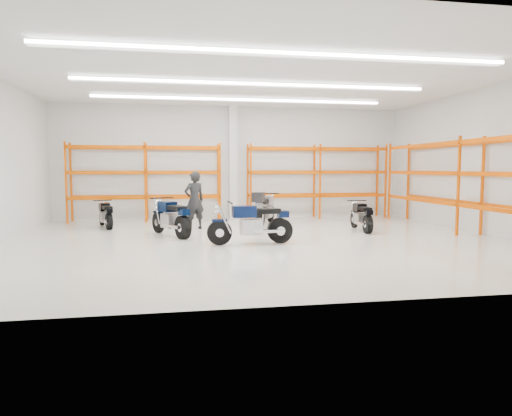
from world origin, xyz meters
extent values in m
plane|color=beige|center=(0.00, 0.00, 0.00)|extent=(14.00, 14.00, 0.00)
cube|color=silver|center=(0.00, 6.00, 2.25)|extent=(14.00, 0.02, 4.50)
cube|color=silver|center=(0.00, -6.00, 2.25)|extent=(14.00, 0.02, 4.50)
cube|color=silver|center=(7.00, 0.00, 2.25)|extent=(0.02, 12.00, 4.50)
cube|color=white|center=(0.00, 0.00, 4.50)|extent=(14.00, 12.00, 0.02)
cube|color=white|center=(0.00, -3.00, 4.40)|extent=(10.00, 0.22, 0.10)
cube|color=white|center=(0.00, 0.50, 4.40)|extent=(10.00, 0.22, 0.10)
cube|color=white|center=(0.00, 3.50, 4.40)|extent=(10.00, 0.22, 0.10)
cylinder|color=black|center=(-1.15, -0.46, 0.33)|extent=(0.67, 0.15, 0.66)
cylinder|color=black|center=(0.51, -0.40, 0.34)|extent=(0.69, 0.22, 0.68)
cylinder|color=silver|center=(-1.15, -0.46, 0.33)|extent=(0.23, 0.16, 0.22)
cylinder|color=silver|center=(0.51, -0.40, 0.34)|extent=(0.25, 0.23, 0.24)
cube|color=#091538|center=(-1.15, -0.46, 0.66)|extent=(0.40, 0.18, 0.07)
cube|color=#B7B7BC|center=(-0.29, -0.43, 0.46)|extent=(0.59, 0.42, 0.42)
cube|color=#A5A5AA|center=(0.13, -0.41, 0.35)|extent=(0.78, 0.16, 0.09)
cube|color=#091538|center=(-0.49, -0.43, 0.88)|extent=(0.63, 0.40, 0.31)
cube|color=black|center=(0.13, -0.41, 0.88)|extent=(0.74, 0.35, 0.13)
cube|color=#091538|center=(0.60, -0.40, 0.79)|extent=(0.29, 0.25, 0.18)
cylinder|color=black|center=(-0.86, -0.45, 1.13)|extent=(0.06, 0.77, 0.04)
sphere|color=silver|center=(-1.19, -0.46, 0.95)|extent=(0.21, 0.21, 0.21)
cylinder|color=silver|center=(0.18, -0.59, 0.35)|extent=(0.83, 0.13, 0.10)
cylinder|color=black|center=(-4.89, 4.45, 0.27)|extent=(0.27, 0.54, 0.53)
cylinder|color=black|center=(-4.47, 3.18, 0.28)|extent=(0.33, 0.57, 0.55)
cylinder|color=silver|center=(-4.89, 4.45, 0.27)|extent=(0.17, 0.21, 0.18)
cylinder|color=silver|center=(-4.47, 3.18, 0.28)|extent=(0.23, 0.24, 0.20)
cube|color=black|center=(-4.89, 4.45, 0.53)|extent=(0.23, 0.35, 0.05)
cube|color=#B7B7BC|center=(-4.67, 3.79, 0.37)|extent=(0.45, 0.54, 0.34)
cube|color=#A5A5AA|center=(-4.56, 3.47, 0.28)|extent=(0.30, 0.62, 0.07)
cube|color=black|center=(-4.72, 3.94, 0.71)|extent=(0.44, 0.57, 0.25)
cube|color=black|center=(-4.56, 3.47, 0.71)|extent=(0.44, 0.64, 0.11)
cube|color=black|center=(-4.45, 3.12, 0.64)|extent=(0.26, 0.28, 0.14)
cylinder|color=black|center=(-4.82, 4.23, 0.91)|extent=(0.60, 0.23, 0.03)
sphere|color=silver|center=(-4.90, 4.48, 0.77)|extent=(0.17, 0.17, 0.17)
cylinder|color=silver|center=(-4.69, 3.39, 0.28)|extent=(0.29, 0.66, 0.08)
cylinder|color=black|center=(-2.83, 2.20, 0.33)|extent=(0.41, 0.65, 0.66)
cylinder|color=black|center=(-2.09, 0.73, 0.34)|extent=(0.48, 0.70, 0.68)
cylinder|color=silver|center=(-2.83, 2.20, 0.33)|extent=(0.24, 0.27, 0.22)
cylinder|color=silver|center=(-2.09, 0.73, 0.34)|extent=(0.30, 0.31, 0.24)
cube|color=#051639|center=(-2.83, 2.20, 0.66)|extent=(0.33, 0.43, 0.07)
cube|color=#B7B7BC|center=(-2.45, 1.43, 0.46)|extent=(0.61, 0.69, 0.42)
cube|color=#A5A5AA|center=(-2.26, 1.06, 0.35)|extent=(0.46, 0.74, 0.09)
cube|color=#051639|center=(-2.54, 1.61, 0.88)|extent=(0.61, 0.72, 0.31)
cube|color=black|center=(-2.26, 1.06, 0.88)|extent=(0.62, 0.79, 0.13)
cube|color=#051639|center=(-2.05, 0.65, 0.79)|extent=(0.34, 0.36, 0.18)
cylinder|color=black|center=(-2.70, 1.94, 1.12)|extent=(0.70, 0.38, 0.04)
sphere|color=silver|center=(-2.85, 2.24, 0.94)|extent=(0.21, 0.21, 0.21)
cylinder|color=silver|center=(-2.39, 0.94, 0.35)|extent=(0.46, 0.78, 0.10)
cylinder|color=black|center=(1.26, 4.47, 0.32)|extent=(0.39, 0.64, 0.65)
cylinder|color=black|center=(0.58, 3.00, 0.33)|extent=(0.46, 0.69, 0.67)
cylinder|color=silver|center=(1.26, 4.47, 0.32)|extent=(0.23, 0.26, 0.22)
cylinder|color=silver|center=(0.58, 3.00, 0.33)|extent=(0.30, 0.31, 0.24)
cube|color=#9E9DA3|center=(1.26, 4.47, 0.65)|extent=(0.31, 0.42, 0.06)
cube|color=#B7B7BC|center=(0.91, 3.71, 0.45)|extent=(0.59, 0.67, 0.41)
cube|color=#A5A5AA|center=(0.73, 3.34, 0.34)|extent=(0.44, 0.74, 0.09)
cube|color=#9E9DA3|center=(0.99, 3.88, 0.86)|extent=(0.59, 0.70, 0.30)
cube|color=black|center=(0.73, 3.34, 0.86)|extent=(0.59, 0.78, 0.13)
cube|color=#9E9DA3|center=(0.54, 2.93, 0.78)|extent=(0.33, 0.35, 0.17)
cylinder|color=black|center=(1.14, 4.21, 1.10)|extent=(0.70, 0.35, 0.04)
sphere|color=silver|center=(1.28, 4.51, 0.93)|extent=(0.20, 0.20, 0.20)
cylinder|color=silver|center=(0.56, 3.37, 0.34)|extent=(0.43, 0.77, 0.10)
cube|color=black|center=(0.49, 2.81, 1.06)|extent=(0.51, 0.53, 0.32)
cylinder|color=black|center=(3.73, 2.28, 0.28)|extent=(0.16, 0.57, 0.56)
cylinder|color=black|center=(3.61, 0.89, 0.29)|extent=(0.22, 0.59, 0.58)
cylinder|color=silver|center=(3.73, 2.28, 0.28)|extent=(0.15, 0.20, 0.19)
cylinder|color=silver|center=(3.61, 0.89, 0.29)|extent=(0.20, 0.22, 0.21)
cube|color=black|center=(3.73, 2.28, 0.56)|extent=(0.17, 0.35, 0.06)
cube|color=#B7B7BC|center=(3.67, 1.56, 0.39)|extent=(0.38, 0.51, 0.35)
cube|color=#A5A5AA|center=(3.64, 1.20, 0.30)|extent=(0.17, 0.66, 0.07)
cube|color=black|center=(3.69, 1.72, 0.75)|extent=(0.36, 0.55, 0.26)
cube|color=black|center=(3.64, 1.20, 0.75)|extent=(0.33, 0.64, 0.11)
cube|color=black|center=(3.61, 0.81, 0.67)|extent=(0.23, 0.26, 0.15)
cylinder|color=black|center=(3.71, 2.04, 0.95)|extent=(0.65, 0.09, 0.03)
sphere|color=silver|center=(3.74, 2.32, 0.80)|extent=(0.18, 0.18, 0.18)
cylinder|color=silver|center=(3.49, 1.18, 0.30)|extent=(0.14, 0.70, 0.08)
imported|color=black|center=(-1.67, 2.88, 0.96)|extent=(0.83, 0.69, 1.93)
cube|color=white|center=(0.00, 5.82, 2.25)|extent=(0.32, 0.32, 4.50)
cube|color=#DE4200|center=(-6.20, 5.88, 1.50)|extent=(0.07, 0.07, 3.00)
cube|color=#DE4200|center=(-6.20, 5.08, 1.50)|extent=(0.07, 0.07, 3.00)
cube|color=#DE4200|center=(-3.40, 5.88, 1.50)|extent=(0.07, 0.07, 3.00)
cube|color=#DE4200|center=(-3.40, 5.08, 1.50)|extent=(0.07, 0.07, 3.00)
cube|color=#DE4200|center=(-0.60, 5.88, 1.50)|extent=(0.07, 0.07, 3.00)
cube|color=#DE4200|center=(-0.60, 5.08, 1.50)|extent=(0.07, 0.07, 3.00)
cube|color=#DE4200|center=(-3.40, 5.88, 0.94)|extent=(5.60, 0.07, 0.12)
cube|color=#DE4200|center=(-3.40, 5.08, 0.94)|extent=(5.60, 0.07, 0.12)
cube|color=#DE4200|center=(-3.40, 5.88, 1.88)|extent=(5.60, 0.07, 0.12)
cube|color=#DE4200|center=(-3.40, 5.08, 1.88)|extent=(5.60, 0.07, 0.12)
cube|color=#DE4200|center=(-3.40, 5.88, 2.81)|extent=(5.60, 0.07, 0.12)
cube|color=#DE4200|center=(-3.40, 5.08, 2.81)|extent=(5.60, 0.07, 0.12)
cube|color=#DE4200|center=(0.60, 5.88, 1.50)|extent=(0.07, 0.07, 3.00)
cube|color=#DE4200|center=(0.60, 5.08, 1.50)|extent=(0.07, 0.07, 3.00)
cube|color=#DE4200|center=(3.40, 5.88, 1.50)|extent=(0.07, 0.07, 3.00)
cube|color=#DE4200|center=(3.40, 5.08, 1.50)|extent=(0.07, 0.07, 3.00)
cube|color=#DE4200|center=(6.20, 5.88, 1.50)|extent=(0.07, 0.07, 3.00)
cube|color=#DE4200|center=(6.20, 5.08, 1.50)|extent=(0.07, 0.07, 3.00)
cube|color=#DE4200|center=(3.40, 5.88, 0.94)|extent=(5.60, 0.07, 0.12)
cube|color=#DE4200|center=(3.40, 5.08, 0.94)|extent=(5.60, 0.07, 0.12)
cube|color=#DE4200|center=(3.40, 5.88, 1.88)|extent=(5.60, 0.07, 0.12)
cube|color=#DE4200|center=(3.40, 5.08, 1.88)|extent=(5.60, 0.07, 0.12)
cube|color=#DE4200|center=(3.40, 5.88, 2.81)|extent=(5.60, 0.07, 0.12)
cube|color=#DE4200|center=(3.40, 5.08, 2.81)|extent=(5.60, 0.07, 0.12)
cube|color=#DE4200|center=(6.88, 0.00, 1.50)|extent=(0.07, 0.07, 3.00)
cube|color=#DE4200|center=(6.08, 0.00, 1.50)|extent=(0.07, 0.07, 3.00)
cube|color=#DE4200|center=(6.88, 4.50, 1.50)|extent=(0.07, 0.07, 3.00)
cube|color=#DE4200|center=(6.08, 4.50, 1.50)|extent=(0.07, 0.07, 3.00)
cube|color=#DE4200|center=(6.88, 0.00, 0.94)|extent=(0.07, 9.00, 0.12)
cube|color=#DE4200|center=(6.08, 0.00, 0.94)|extent=(0.07, 9.00, 0.12)
cube|color=#DE4200|center=(6.88, 0.00, 1.88)|extent=(0.07, 9.00, 0.12)
cube|color=#DE4200|center=(6.08, 0.00, 1.88)|extent=(0.07, 9.00, 0.12)
cube|color=#DE4200|center=(6.88, 0.00, 2.81)|extent=(0.07, 9.00, 0.12)
cube|color=#DE4200|center=(6.08, 0.00, 2.81)|extent=(0.07, 9.00, 0.12)
camera|label=1|loc=(-2.25, -12.41, 2.03)|focal=32.00mm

